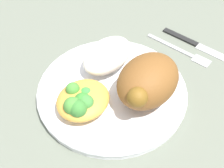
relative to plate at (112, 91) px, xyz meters
The scene contains 7 objects.
ground_plane 0.01m from the plate, ahead, with size 2.00×2.00×0.00m, color #62685A.
plate is the anchor object (origin of this frame).
roasted_chicken 0.08m from the plate, 110.11° to the left, with size 0.12×0.09×0.08m.
rice_pile 0.07m from the plate, 133.64° to the right, with size 0.11×0.07×0.04m, color silver.
mac_cheese_with_broccoli 0.07m from the plate, 10.38° to the right, with size 0.09×0.08×0.04m.
fork 0.18m from the plate, 167.20° to the left, with size 0.02×0.14×0.01m.
knife 0.22m from the plate, 165.34° to the left, with size 0.02×0.19×0.01m.
Camera 1 is at (0.27, 0.21, 0.41)m, focal length 48.50 mm.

